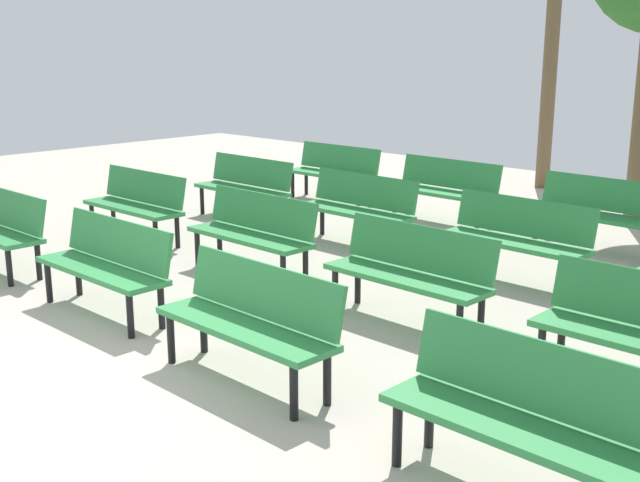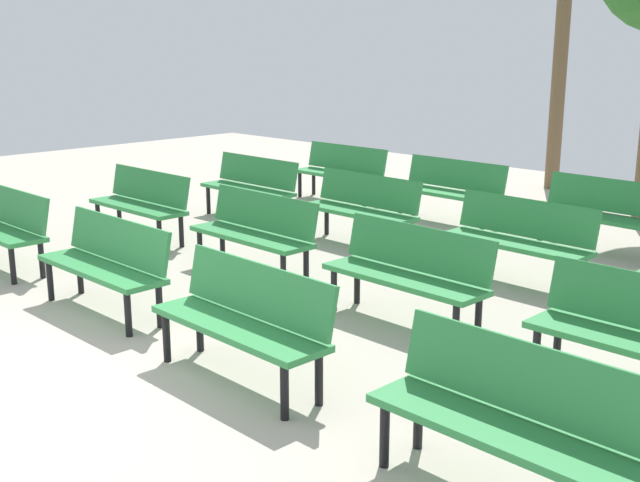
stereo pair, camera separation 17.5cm
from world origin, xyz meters
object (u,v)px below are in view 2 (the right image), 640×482
(bench_r0_c0, at_px, (3,223))
(bench_r2_c2, at_px, (519,236))
(tree_0, at_px, (558,87))
(bench_r2_c0, at_px, (251,184))
(bench_r1_c1, at_px, (256,229))
(bench_r1_c2, at_px, (409,269))
(bench_r3_c2, at_px, (604,211))
(bench_r0_c1, at_px, (107,260))
(bench_r3_c1, at_px, (451,187))
(bench_r3_c0, at_px, (341,169))
(bench_r2_c1, at_px, (362,205))
(bench_r1_c0, at_px, (142,200))
(bench_r0_c2, at_px, (245,315))
(bench_r0_c3, at_px, (512,414))

(bench_r0_c0, distance_m, bench_r2_c2, 5.64)
(bench_r2_c2, xyz_separation_m, tree_0, (-2.54, 5.30, 1.22))
(bench_r2_c0, relative_size, tree_0, 0.46)
(bench_r1_c1, relative_size, bench_r2_c2, 1.00)
(bench_r1_c2, height_order, bench_r3_c2, same)
(bench_r2_c0, bearing_deg, bench_r0_c1, -58.80)
(bench_r0_c1, relative_size, bench_r2_c0, 1.00)
(bench_r3_c2, bearing_deg, bench_r3_c1, -178.50)
(tree_0, bearing_deg, bench_r1_c1, -87.14)
(bench_r2_c2, distance_m, tree_0, 6.00)
(bench_r3_c0, bearing_deg, tree_0, 61.47)
(bench_r1_c2, height_order, bench_r2_c1, same)
(bench_r1_c0, bearing_deg, bench_r0_c0, -89.57)
(bench_r0_c1, height_order, bench_r2_c2, same)
(bench_r0_c2, height_order, bench_r1_c2, same)
(bench_r0_c0, xyz_separation_m, bench_r2_c2, (4.40, 3.54, 0.00))
(bench_r0_c3, relative_size, bench_r2_c0, 1.00)
(bench_r0_c2, relative_size, bench_r1_c0, 1.00)
(bench_r0_c2, bearing_deg, bench_r3_c2, 89.20)
(bench_r0_c0, height_order, tree_0, tree_0)
(bench_r1_c2, relative_size, bench_r2_c2, 1.00)
(bench_r1_c0, bearing_deg, bench_r0_c3, -16.89)
(bench_r0_c2, height_order, bench_r0_c3, same)
(bench_r1_c1, distance_m, bench_r3_c2, 4.21)
(bench_r0_c3, height_order, bench_r2_c1, same)
(bench_r2_c1, relative_size, bench_r3_c1, 1.00)
(bench_r1_c1, height_order, bench_r2_c1, same)
(bench_r0_c3, distance_m, bench_r3_c1, 6.98)
(bench_r2_c0, height_order, bench_r3_c2, same)
(bench_r3_c0, xyz_separation_m, bench_r3_c2, (4.40, -0.08, 0.00))
(bench_r0_c3, distance_m, bench_r2_c1, 5.71)
(bench_r0_c3, height_order, bench_r3_c1, same)
(bench_r0_c0, xyz_separation_m, bench_r3_c2, (4.45, 5.37, 0.00))
(bench_r0_c1, bearing_deg, bench_r1_c0, 140.69)
(bench_r0_c3, distance_m, bench_r3_c0, 8.54)
(bench_r0_c2, bearing_deg, bench_r0_c3, 0.66)
(bench_r1_c1, height_order, bench_r3_c1, same)
(bench_r1_c1, relative_size, bench_r1_c2, 1.00)
(bench_r0_c1, height_order, bench_r3_c0, same)
(bench_r1_c1, bearing_deg, tree_0, 93.23)
(bench_r2_c1, xyz_separation_m, tree_0, (-0.32, 5.27, 1.22))
(bench_r0_c3, xyz_separation_m, bench_r3_c1, (-4.34, 5.46, 0.00))
(bench_r2_c0, height_order, bench_r3_c1, same)
(bench_r2_c2, distance_m, bench_r3_c2, 1.83)
(bench_r0_c1, bearing_deg, bench_r1_c2, 38.25)
(bench_r0_c0, height_order, bench_r0_c3, same)
(bench_r1_c2, xyz_separation_m, bench_r2_c0, (-4.34, 1.85, 0.00))
(bench_r3_c1, distance_m, tree_0, 3.69)
(bench_r3_c0, xyz_separation_m, bench_r3_c1, (2.16, -0.08, 0.00))
(bench_r2_c1, bearing_deg, bench_r1_c0, -141.15)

